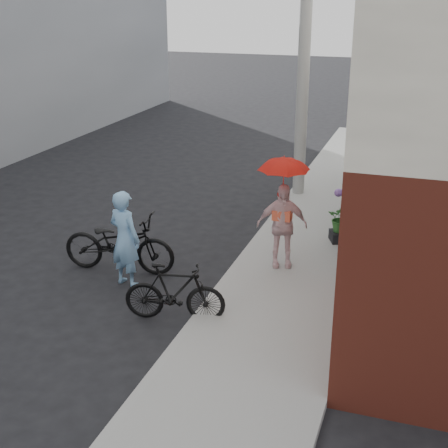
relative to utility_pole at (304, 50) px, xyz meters
The scene contains 11 objects.
ground 7.03m from the utility_pole, 100.39° to the right, with size 80.00×80.00×0.00m, color black.
sidewalk 5.37m from the utility_pole, 75.96° to the right, with size 2.20×24.00×0.12m, color #999993.
curb 5.28m from the utility_pole, 92.29° to the right, with size 0.12×24.00×0.12m, color #9E9E99.
utility_pole is the anchor object (origin of this frame).
officer 6.53m from the utility_pole, 107.24° to the right, with size 0.62×0.41×1.70m, color #7DB2DF.
bike_left 6.39m from the utility_pole, 112.24° to the right, with size 0.72×2.07×1.09m, color black.
bike_right 7.26m from the utility_pole, 94.34° to the right, with size 0.44×1.56×0.94m, color black.
kimono_woman 5.09m from the utility_pole, 81.91° to the right, with size 0.90×0.37×1.53m, color #F6CED0.
parasol 4.61m from the utility_pole, 81.91° to the right, with size 0.86×0.86×0.75m, color red.
planter 4.58m from the utility_pole, 62.77° to the right, with size 0.38×0.38×0.20m, color black.
potted_plant 4.31m from the utility_pole, 62.77° to the right, with size 0.50×0.43×0.56m, color #306A2A.
Camera 1 is at (4.03, -8.41, 4.81)m, focal length 50.00 mm.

